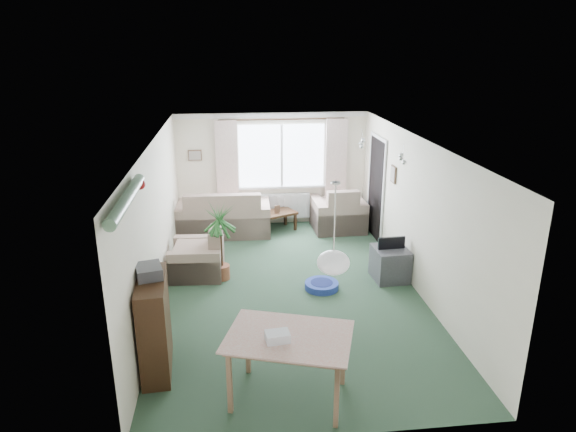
{
  "coord_description": "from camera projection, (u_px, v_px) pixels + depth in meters",
  "views": [
    {
      "loc": [
        -0.88,
        -7.34,
        3.76
      ],
      "look_at": [
        0.0,
        0.3,
        1.15
      ],
      "focal_mm": 32.0,
      "sensor_mm": 36.0,
      "label": 1
    }
  ],
  "objects": [
    {
      "name": "pendant_lamp",
      "position": [
        333.0,
        263.0,
        5.59
      ],
      "size": [
        0.36,
        0.36,
        0.36
      ],
      "primitive_type": "sphere",
      "color": "white"
    },
    {
      "name": "dining_table",
      "position": [
        289.0,
        368.0,
        5.61
      ],
      "size": [
        1.42,
        1.16,
        0.77
      ],
      "primitive_type": "cube",
      "rotation": [
        0.0,
        0.0,
        -0.31
      ],
      "color": "tan",
      "rests_on": "ground"
    },
    {
      "name": "radiator",
      "position": [
        282.0,
        206.0,
        11.11
      ],
      "size": [
        1.2,
        0.1,
        0.55
      ],
      "primitive_type": "cube",
      "color": "white"
    },
    {
      "name": "bauble_cluster_a",
      "position": [
        362.0,
        140.0,
        8.49
      ],
      "size": [
        0.2,
        0.2,
        0.2
      ],
      "primitive_type": "sphere",
      "color": "silver"
    },
    {
      "name": "curtain_left",
      "position": [
        227.0,
        169.0,
        10.65
      ],
      "size": [
        0.45,
        0.08,
        2.0
      ],
      "primitive_type": "cube",
      "color": "beige"
    },
    {
      "name": "doorway",
      "position": [
        376.0,
        189.0,
        10.17
      ],
      "size": [
        0.03,
        0.95,
        2.0
      ],
      "primitive_type": "cube",
      "color": "black"
    },
    {
      "name": "tv_cube",
      "position": [
        390.0,
        264.0,
        8.52
      ],
      "size": [
        0.57,
        0.62,
        0.54
      ],
      "primitive_type": "cube",
      "rotation": [
        0.0,
        0.0,
        0.05
      ],
      "color": "#3B3C41",
      "rests_on": "ground"
    },
    {
      "name": "curtain_right",
      "position": [
        336.0,
        166.0,
        10.89
      ],
      "size": [
        0.45,
        0.08,
        2.0
      ],
      "primitive_type": "cube",
      "color": "beige"
    },
    {
      "name": "curtain_rod",
      "position": [
        282.0,
        119.0,
        10.47
      ],
      "size": [
        2.6,
        0.03,
        0.03
      ],
      "primitive_type": "cube",
      "color": "black"
    },
    {
      "name": "ground",
      "position": [
        290.0,
        290.0,
        8.21
      ],
      "size": [
        6.5,
        6.5,
        0.0
      ],
      "primitive_type": "plane",
      "color": "#28432F"
    },
    {
      "name": "wall_picture_right",
      "position": [
        393.0,
        174.0,
        9.06
      ],
      "size": [
        0.03,
        0.24,
        0.3
      ],
      "primitive_type": "cube",
      "color": "brown"
    },
    {
      "name": "tinsel_garland",
      "position": [
        127.0,
        199.0,
        5.11
      ],
      "size": [
        1.6,
        1.6,
        0.12
      ],
      "primitive_type": "cylinder",
      "color": "#196626"
    },
    {
      "name": "wall_picture_back",
      "position": [
        195.0,
        155.0,
        10.58
      ],
      "size": [
        0.28,
        0.03,
        0.22
      ],
      "primitive_type": "cube",
      "color": "brown"
    },
    {
      "name": "armchair_corner",
      "position": [
        338.0,
        208.0,
        10.77
      ],
      "size": [
        1.08,
        1.02,
        0.94
      ],
      "primitive_type": "cube",
      "rotation": [
        0.0,
        0.0,
        3.17
      ],
      "color": "tan",
      "rests_on": "ground"
    },
    {
      "name": "coffee_table",
      "position": [
        274.0,
        222.0,
        10.73
      ],
      "size": [
        1.02,
        0.83,
        0.4
      ],
      "primitive_type": "cube",
      "rotation": [
        0.0,
        0.0,
        0.43
      ],
      "color": "black",
      "rests_on": "ground"
    },
    {
      "name": "gift_box",
      "position": [
        278.0,
        337.0,
        5.37
      ],
      "size": [
        0.27,
        0.21,
        0.12
      ],
      "primitive_type": "cube",
      "rotation": [
        0.0,
        0.0,
        0.11
      ],
      "color": "white",
      "rests_on": "dining_table"
    },
    {
      "name": "photo_frame",
      "position": [
        277.0,
        209.0,
        10.63
      ],
      "size": [
        0.12,
        0.06,
        0.16
      ],
      "primitive_type": "cube",
      "rotation": [
        0.0,
        0.0,
        0.32
      ],
      "color": "brown",
      "rests_on": "coffee_table"
    },
    {
      "name": "pet_bed",
      "position": [
        322.0,
        285.0,
        8.24
      ],
      "size": [
        0.55,
        0.55,
        0.11
      ],
      "primitive_type": "cylinder",
      "rotation": [
        0.0,
        0.0,
        -0.03
      ],
      "color": "navy",
      "rests_on": "ground"
    },
    {
      "name": "bookshelf",
      "position": [
        155.0,
        325.0,
        6.06
      ],
      "size": [
        0.39,
        0.99,
        1.18
      ],
      "primitive_type": "cube",
      "rotation": [
        0.0,
        0.0,
        0.08
      ],
      "color": "black",
      "rests_on": "ground"
    },
    {
      "name": "hifi_box",
      "position": [
        149.0,
        271.0,
        5.92
      ],
      "size": [
        0.36,
        0.41,
        0.14
      ],
      "primitive_type": "cube",
      "rotation": [
        0.0,
        0.0,
        0.25
      ],
      "color": "#404045",
      "rests_on": "bookshelf"
    },
    {
      "name": "bauble_cluster_b",
      "position": [
        403.0,
        155.0,
        7.39
      ],
      "size": [
        0.2,
        0.2,
        0.2
      ],
      "primitive_type": "sphere",
      "color": "silver"
    },
    {
      "name": "sofa",
      "position": [
        224.0,
        211.0,
        10.53
      ],
      "size": [
        1.92,
        1.06,
        0.94
      ],
      "primitive_type": "cube",
      "rotation": [
        0.0,
        0.0,
        3.11
      ],
      "color": "#BAB28D",
      "rests_on": "ground"
    },
    {
      "name": "window",
      "position": [
        282.0,
        156.0,
        10.79
      ],
      "size": [
        1.8,
        0.03,
        1.3
      ],
      "primitive_type": "cube",
      "color": "white"
    },
    {
      "name": "armchair_left",
      "position": [
        197.0,
        252.0,
        8.66
      ],
      "size": [
        0.91,
        0.96,
        0.81
      ],
      "primitive_type": "cube",
      "rotation": [
        0.0,
        0.0,
        -1.63
      ],
      "color": "beige",
      "rests_on": "ground"
    },
    {
      "name": "houseplant",
      "position": [
        221.0,
        242.0,
        8.4
      ],
      "size": [
        0.71,
        0.71,
        1.3
      ],
      "primitive_type": "cylinder",
      "rotation": [
        0.0,
        0.0,
        -0.32
      ],
      "color": "#1D552E",
      "rests_on": "ground"
    }
  ]
}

